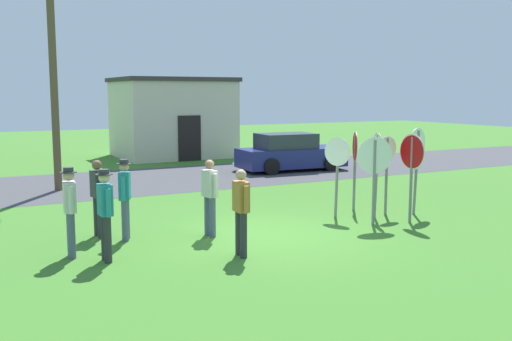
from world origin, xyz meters
The scene contains 18 objects.
ground_plane centered at (0.00, 0.00, 0.00)m, with size 80.00×80.00×0.00m, color #3D7528.
street_asphalt centered at (0.00, 9.20, 0.00)m, with size 60.00×6.40×0.01m, color #424247.
building_background centered at (3.66, 16.34, 1.94)m, with size 5.40×4.71×3.86m.
utility_pole centered at (-3.09, 8.40, 4.21)m, with size 1.80×0.24×8.06m.
parked_car_on_street centered at (6.08, 9.11, 0.69)m, with size 4.40×2.22×1.51m.
stop_sign_far_back centered at (2.47, 0.87, 1.37)m, with size 0.36×0.66×2.02m.
stop_sign_rear_left centered at (3.38, 1.34, 1.45)m, with size 0.41×0.72×2.12m.
stop_sign_leaning_left centered at (3.66, -0.50, 1.48)m, with size 0.07×0.86×2.15m.
stop_sign_leaning_right centered at (2.71, -0.27, 1.44)m, with size 0.84×0.27×2.10m.
stop_sign_tallest centered at (3.28, 0.33, 1.46)m, with size 0.28×0.72×2.15m.
stop_sign_rear_right centered at (4.43, 0.15, 1.55)m, with size 0.79×0.30×2.25m.
stop_sign_nearest centered at (3.75, 0.51, 1.35)m, with size 0.61×0.07×2.03m.
person_near_signs centered at (-3.34, 1.61, 0.95)m, with size 0.27×0.57×1.69m.
person_holding_notes centered at (-1.17, 0.53, 0.95)m, with size 0.26×0.57×1.69m.
person_in_teal centered at (-3.64, -0.35, 0.98)m, with size 0.32×0.57×1.74m.
person_in_blue centered at (-2.89, 1.06, 0.98)m, with size 0.34×0.53×1.74m.
person_with_sunhat centered at (-4.17, 0.25, 0.98)m, with size 0.31×0.57×1.74m.
person_on_left centered at (-1.27, -1.23, 0.95)m, with size 0.24×0.57×1.69m.
Camera 1 is at (-6.10, -10.97, 3.12)m, focal length 40.75 mm.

